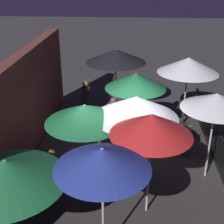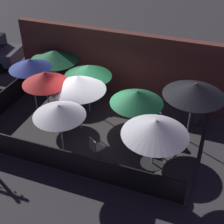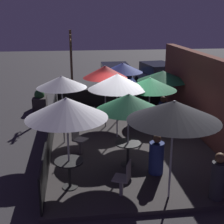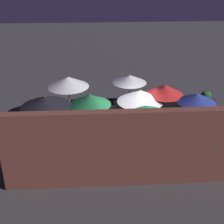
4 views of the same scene
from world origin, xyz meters
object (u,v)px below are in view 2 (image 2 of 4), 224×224
object	(u,v)px
patio_umbrella_5	(78,83)
patron_2	(197,113)
patio_umbrella_7	(195,89)
patio_umbrella_8	(54,56)
dining_table_0	(135,129)
patio_chair_0	(96,148)
dining_table_1	(152,166)
patio_umbrella_1	(156,127)
patio_umbrella_4	(45,78)
patron_0	(155,122)
patio_umbrella_3	(88,71)
patio_umbrella_6	(59,110)
patio_umbrella_2	(30,64)
patio_umbrella_0	(137,97)
patio_chair_1	(177,146)
patron_1	(83,89)

from	to	relation	value
patio_umbrella_5	patron_2	xyz separation A→B (m)	(4.30, 1.87, -1.53)
patio_umbrella_7	patio_umbrella_8	world-z (taller)	patio_umbrella_7
dining_table_0	patio_chair_0	distance (m)	1.75
dining_table_1	patio_umbrella_5	bearing A→B (deg)	152.62
dining_table_0	patio_chair_0	bearing A→B (deg)	-124.64
patio_umbrella_1	patron_2	xyz separation A→B (m)	(0.97, 3.59, -1.63)
dining_table_1	patio_umbrella_1	bearing A→B (deg)	-26.57
patio_umbrella_8	patio_chair_0	world-z (taller)	patio_umbrella_8
patio_umbrella_1	patio_chair_0	bearing A→B (deg)	172.12
patio_umbrella_4	patron_0	world-z (taller)	patio_umbrella_4
patio_umbrella_1	patio_umbrella_3	bearing A→B (deg)	139.75
dining_table_0	patio_umbrella_8	bearing A→B (deg)	153.12
patio_chair_0	patron_0	bearing A→B (deg)	-1.82
patio_umbrella_6	patio_chair_0	world-z (taller)	patio_umbrella_6
patio_umbrella_2	patron_0	bearing A→B (deg)	1.61
patio_umbrella_8	dining_table_0	bearing A→B (deg)	-26.88
patio_umbrella_2	patio_umbrella_8	bearing A→B (deg)	87.73
patio_umbrella_1	patio_umbrella_5	xyz separation A→B (m)	(-3.33, 1.72, -0.10)
patio_umbrella_0	patio_umbrella_7	distance (m)	2.00
patio_umbrella_3	patio_chair_1	world-z (taller)	patio_umbrella_3
patron_1	patio_umbrella_4	bearing A→B (deg)	-116.47
patio_umbrella_4	patio_chair_0	world-z (taller)	patio_umbrella_4
dining_table_1	patron_0	distance (m)	2.49
dining_table_1	patron_1	distance (m)	5.49
patio_chair_0	patron_1	world-z (taller)	patron_1
patio_umbrella_4	patio_umbrella_6	xyz separation A→B (m)	(1.44, -1.62, -0.05)
patio_umbrella_1	patron_1	bearing A→B (deg)	138.24
patio_umbrella_6	patron_2	bearing A→B (deg)	43.32
patio_umbrella_5	patio_chair_0	distance (m)	2.47
patio_umbrella_3	patio_umbrella_5	distance (m)	1.24
patio_umbrella_0	dining_table_1	size ratio (longest dim) A/B	2.89
patio_umbrella_0	patio_umbrella_8	world-z (taller)	patio_umbrella_0
patio_umbrella_6	patio_umbrella_0	bearing A→B (deg)	44.25
patio_chair_1	patron_2	xyz separation A→B (m)	(0.38, 2.25, 0.04)
patio_umbrella_6	dining_table_1	xyz separation A→B (m)	(3.06, 0.21, -1.59)
patio_umbrella_1	patio_umbrella_5	distance (m)	3.75
patio_umbrella_5	patio_chair_1	world-z (taller)	patio_umbrella_5
patio_umbrella_1	patio_umbrella_8	world-z (taller)	patio_umbrella_1
patio_umbrella_6	patio_umbrella_8	xyz separation A→B (m)	(-2.59, 4.26, -0.40)
patio_umbrella_3	patron_2	bearing A→B (deg)	8.30
patio_umbrella_2	patio_umbrella_5	distance (m)	2.46
patio_umbrella_5	patron_2	distance (m)	4.93
patio_umbrella_7	patio_chair_0	size ratio (longest dim) A/B	2.63
patio_umbrella_8	dining_table_1	xyz separation A→B (m)	(5.65, -4.05, -1.19)
patio_umbrella_8	dining_table_0	xyz separation A→B (m)	(4.58, -2.32, -1.22)
patio_umbrella_0	patron_1	xyz separation A→B (m)	(-3.03, 1.93, -1.39)
patio_umbrella_7	patron_0	distance (m)	2.14
patio_umbrella_6	patron_1	size ratio (longest dim) A/B	1.87
patio_umbrella_5	dining_table_0	distance (m)	2.72
patio_umbrella_3	patio_umbrella_7	size ratio (longest dim) A/B	0.87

